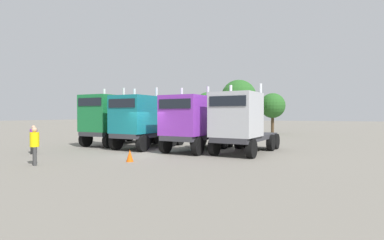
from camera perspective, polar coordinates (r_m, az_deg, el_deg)
name	(u,v)px	position (r m, az deg, el deg)	size (l,w,h in m)	color
ground	(146,154)	(17.86, -8.95, -6.49)	(200.00, 200.00, 0.00)	slate
semi_truck_green	(108,120)	(22.87, -15.86, 0.01)	(2.65, 6.39, 4.34)	#333338
semi_truck_teal	(139,122)	(20.24, -10.14, -0.30)	(2.85, 5.91, 4.18)	#333338
semi_truck_purple	(190,123)	(18.32, -0.30, -0.64)	(2.95, 6.29, 4.08)	#333338
semi_truck_silver	(240,122)	(17.52, 9.28, -0.42)	(3.09, 6.40, 4.19)	#333338
visitor_in_hivis	(35,143)	(15.46, -28.16, -3.97)	(0.56, 0.56, 1.76)	#3C3C3C
visitor_with_camera	(34,137)	(19.93, -28.30, -2.97)	(0.47, 0.47, 1.70)	black
traffic_cone_near	(130,156)	(15.06, -11.94, -6.76)	(0.36, 0.36, 0.60)	#F2590C
oak_far_left	(208,105)	(40.52, 3.09, 2.98)	(3.42, 3.42, 5.42)	#4C3823
oak_far_centre	(239,98)	(35.90, 9.02, 4.30)	(4.25, 4.25, 6.51)	#4C3823
oak_far_right	(273,106)	(37.10, 15.33, 2.67)	(3.03, 3.03, 4.94)	#4C3823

